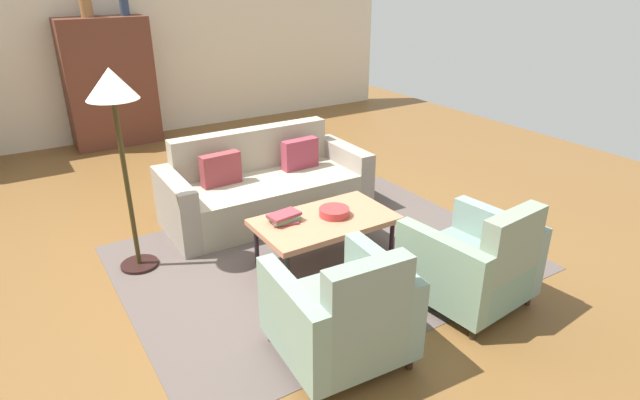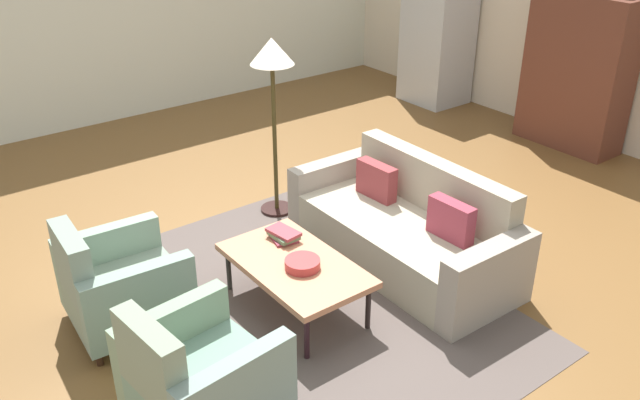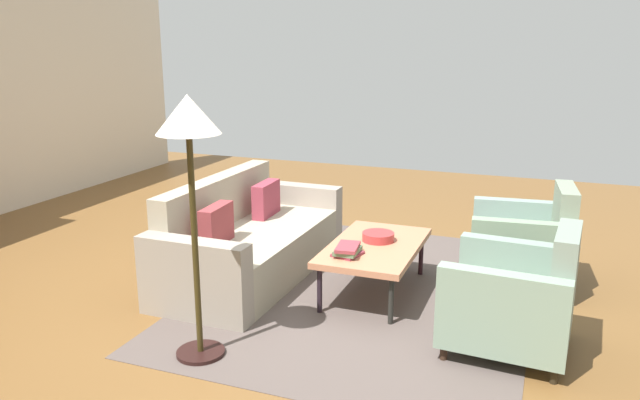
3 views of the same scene
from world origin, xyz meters
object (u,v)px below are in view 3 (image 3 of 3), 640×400
(armchair_left, at_px, (519,302))
(floor_lamp, at_px, (189,140))
(coffee_table, at_px, (375,248))
(fruit_bowl, at_px, (378,237))
(book_stack, at_px, (348,250))
(armchair_right, at_px, (528,247))
(couch, at_px, (246,243))

(armchair_left, distance_m, floor_lamp, 2.39)
(coffee_table, xyz_separation_m, floor_lamp, (-1.43, 0.79, 1.06))
(floor_lamp, bearing_deg, fruit_bowl, -27.23)
(floor_lamp, bearing_deg, book_stack, -31.07)
(book_stack, bearing_deg, floor_lamp, 148.93)
(armchair_left, distance_m, fruit_bowl, 1.37)
(coffee_table, distance_m, armchair_right, 1.31)
(coffee_table, height_order, fruit_bowl, fruit_bowl)
(armchair_left, relative_size, book_stack, 3.06)
(couch, distance_m, floor_lamp, 1.88)
(couch, distance_m, coffee_table, 1.19)
(armchair_right, height_order, book_stack, armchair_right)
(armchair_right, xyz_separation_m, floor_lamp, (-2.04, 1.95, 1.10))
(couch, relative_size, coffee_table, 1.76)
(armchair_right, bearing_deg, coffee_table, 111.80)
(armchair_right, distance_m, fruit_bowl, 1.28)
(armchair_left, xyz_separation_m, floor_lamp, (-0.82, 1.95, 1.10))
(couch, relative_size, armchair_right, 2.40)
(armchair_right, bearing_deg, book_stack, 120.32)
(couch, distance_m, book_stack, 1.13)
(couch, distance_m, fruit_bowl, 1.20)
(coffee_table, xyz_separation_m, armchair_left, (-0.60, -1.17, -0.04))
(armchair_right, xyz_separation_m, book_stack, (-0.94, 1.29, 0.12))
(fruit_bowl, height_order, book_stack, book_stack)
(armchair_right, height_order, floor_lamp, floor_lamp)
(armchair_left, bearing_deg, couch, 79.37)
(couch, bearing_deg, coffee_table, 90.71)
(coffee_table, relative_size, armchair_left, 1.36)
(fruit_bowl, distance_m, book_stack, 0.45)
(armchair_left, height_order, book_stack, armchair_left)
(floor_lamp, bearing_deg, coffee_table, -28.80)
(couch, height_order, fruit_bowl, couch)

